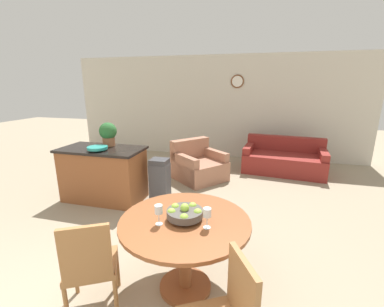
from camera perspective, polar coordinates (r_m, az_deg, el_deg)
The scene contains 12 objects.
wall_back at distance 7.13m, azimuth 4.59°, elevation 10.27°, with size 8.00×0.09×2.70m.
dining_table at distance 2.51m, azimuth -1.58°, elevation -17.82°, with size 1.20×1.20×0.75m.
dining_chair_near_left at distance 2.49m, azimuth -21.72°, elevation -21.70°, with size 0.57×0.57×0.91m.
fruit_bowl at distance 2.39m, azimuth -1.65°, elevation -13.02°, with size 0.33×0.33×0.16m.
wine_glass_left at distance 2.30m, azimuth -7.43°, elevation -12.41°, with size 0.07×0.07×0.18m.
wine_glass_right at distance 2.24m, azimuth 3.39°, elevation -13.17°, with size 0.07×0.07×0.18m.
kitchen_island at distance 4.67m, azimuth -19.03°, elevation -4.31°, with size 1.39×0.73×0.92m.
teal_bowl at distance 4.39m, azimuth -20.27°, elevation 1.16°, with size 0.32×0.32×0.07m.
potted_plant at distance 4.64m, azimuth -18.15°, elevation 4.33°, with size 0.30×0.30×0.40m.
trash_bin at distance 4.45m, azimuth -7.14°, elevation -5.84°, with size 0.31×0.27×0.74m.
couch at distance 6.25m, azimuth 19.68°, elevation -1.36°, with size 1.84×1.12×0.76m.
armchair at distance 5.43m, azimuth 1.41°, elevation -2.80°, with size 1.28×1.27×0.81m.
Camera 1 is at (1.27, -0.86, 1.95)m, focal length 24.00 mm.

